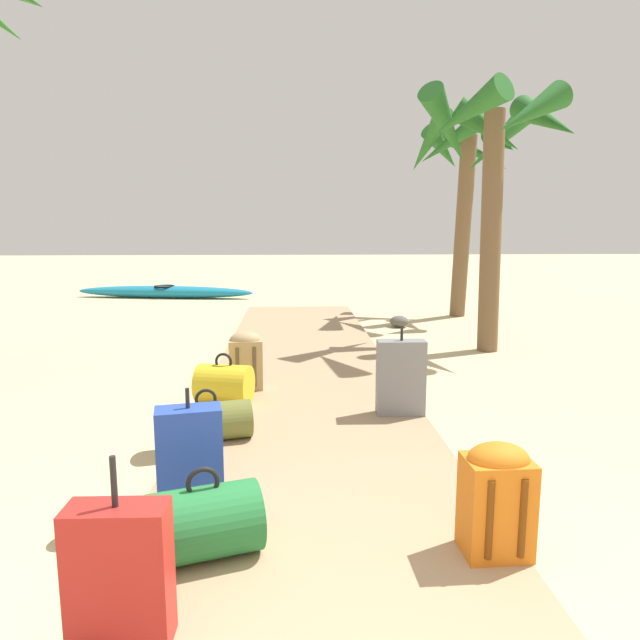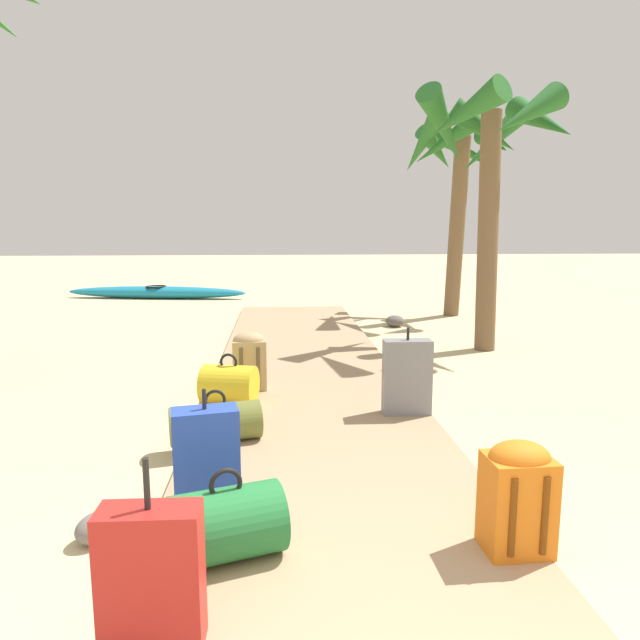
{
  "view_description": "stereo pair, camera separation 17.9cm",
  "coord_description": "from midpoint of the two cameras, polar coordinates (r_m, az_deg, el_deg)",
  "views": [
    {
      "loc": [
        -0.13,
        -1.26,
        1.68
      ],
      "look_at": [
        0.21,
        5.61,
        0.55
      ],
      "focal_mm": 31.75,
      "sensor_mm": 36.0,
      "label": 1
    },
    {
      "loc": [
        -0.31,
        -1.25,
        1.68
      ],
      "look_at": [
        0.21,
        5.61,
        0.55
      ],
      "focal_mm": 31.75,
      "sensor_mm": 36.0,
      "label": 2
    }
  ],
  "objects": [
    {
      "name": "rock_right_far",
      "position": [
        9.74,
        8.5,
        -0.14
      ],
      "size": [
        0.37,
        0.38,
        0.2
      ],
      "primitive_type": "ellipsoid",
      "rotation": [
        0.0,
        0.0,
        1.77
      ],
      "color": "#5B5651",
      "rests_on": "ground"
    },
    {
      "name": "palm_tree_near_right",
      "position": [
        8.19,
        17.82,
        16.21
      ],
      "size": [
        2.07,
        1.99,
        3.57
      ],
      "color": "brown",
      "rests_on": "ground"
    },
    {
      "name": "rock_left_near",
      "position": [
        3.49,
        -21.5,
        -18.6
      ],
      "size": [
        0.31,
        0.32,
        0.16
      ],
      "primitive_type": "ellipsoid",
      "rotation": [
        0.0,
        0.0,
        0.86
      ],
      "color": "slate",
      "rests_on": "ground"
    },
    {
      "name": "suitcase_blue",
      "position": [
        3.43,
        -11.5,
        -13.31
      ],
      "size": [
        0.4,
        0.26,
        0.7
      ],
      "color": "#2847B7",
      "rests_on": "boardwalk"
    },
    {
      "name": "kayak",
      "position": [
        14.12,
        -15.03,
        2.76
      ],
      "size": [
        4.38,
        1.19,
        0.3
      ],
      "color": "teal",
      "rests_on": "ground"
    },
    {
      "name": "backpack_orange",
      "position": [
        3.05,
        19.05,
        -16.44
      ],
      "size": [
        0.33,
        0.28,
        0.57
      ],
      "color": "orange",
      "rests_on": "boardwalk"
    },
    {
      "name": "duffel_bag_green",
      "position": [
        2.97,
        -9.8,
        -19.44
      ],
      "size": [
        0.62,
        0.5,
        0.46
      ],
      "color": "#237538",
      "rests_on": "boardwalk"
    },
    {
      "name": "duffel_bag_yellow",
      "position": [
        5.27,
        -8.67,
        -6.39
      ],
      "size": [
        0.55,
        0.47,
        0.47
      ],
      "color": "gold",
      "rests_on": "boardwalk"
    },
    {
      "name": "duffel_bag_olive",
      "position": [
        4.41,
        -10.21,
        -10.04
      ],
      "size": [
        0.72,
        0.44,
        0.4
      ],
      "color": "olive",
      "rests_on": "boardwalk"
    },
    {
      "name": "suitcase_red",
      "position": [
        2.47,
        -17.42,
        -23.33
      ],
      "size": [
        0.39,
        0.18,
        0.76
      ],
      "color": "red",
      "rests_on": "boardwalk"
    },
    {
      "name": "backpack_tan",
      "position": [
        5.69,
        -6.59,
        -3.9
      ],
      "size": [
        0.35,
        0.29,
        0.58
      ],
      "color": "tan",
      "rests_on": "boardwalk"
    },
    {
      "name": "boardwalk",
      "position": [
        6.57,
        -0.83,
        -5.13
      ],
      "size": [
        2.02,
        10.21,
        0.08
      ],
      "primitive_type": "cube",
      "color": "tan",
      "rests_on": "ground"
    },
    {
      "name": "ground_plane",
      "position": [
        5.6,
        -0.45,
        -8.12
      ],
      "size": [
        60.0,
        60.0,
        0.0
      ],
      "primitive_type": "plane",
      "color": "#CCB789"
    },
    {
      "name": "palm_tree_far_right",
      "position": [
        10.94,
        14.92,
        15.12
      ],
      "size": [
        2.13,
        2.34,
        3.75
      ],
      "color": "brown",
      "rests_on": "ground"
    },
    {
      "name": "suitcase_grey",
      "position": [
        4.94,
        9.17,
        -5.74
      ],
      "size": [
        0.42,
        0.18,
        0.76
      ],
      "color": "slate",
      "rests_on": "boardwalk"
    }
  ]
}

